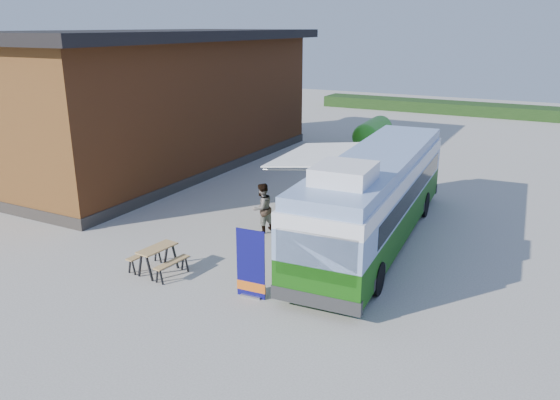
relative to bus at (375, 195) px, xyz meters
The scene contains 10 objects.
ground 6.20m from the bus, 132.72° to the right, with size 100.00×100.00×0.00m, color #BCB7AD.
barn 15.68m from the bus, 158.74° to the left, with size 9.60×21.20×7.50m.
hedge 33.91m from the bus, 83.25° to the left, with size 40.00×3.00×1.00m, color #264419.
bus is the anchor object (origin of this frame).
awning 2.53m from the bus, 169.33° to the left, with size 3.17×4.78×0.55m.
banner 6.27m from the bus, 106.71° to the right, with size 0.94×0.22×2.15m.
picnic_table 8.04m from the bus, 132.28° to the right, with size 1.69×1.53×0.88m.
person_a 4.27m from the bus, 131.75° to the left, with size 0.72×0.47×1.98m, color #999999.
person_b 4.39m from the bus, 165.38° to the right, with size 0.96×0.75×1.98m, color #999999.
slurry_tanker 15.88m from the bus, 108.90° to the left, with size 1.81×5.43×2.01m.
Camera 1 is at (9.86, -14.13, 7.76)m, focal length 35.00 mm.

